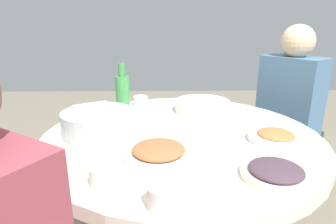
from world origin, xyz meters
The scene contains 12 objects.
round_dining_table centered at (0.00, 0.00, 0.66)m, with size 1.14×1.14×0.77m.
rice_bowl centered at (-0.34, 0.00, 0.83)m, with size 0.29×0.29×0.11m.
soup_bowl centered at (0.13, 0.29, 0.80)m, with size 0.28×0.28×0.06m.
dish_eggplant centered at (0.26, -0.36, 0.79)m, with size 0.21×0.21×0.04m.
dish_stirfry centered at (-0.09, -0.22, 0.79)m, with size 0.25×0.25×0.05m.
dish_tofu_braise centered at (0.36, -0.09, 0.79)m, with size 0.21×0.21×0.04m.
green_bottle centered at (-0.27, 0.28, 0.88)m, with size 0.07×0.07×0.25m.
tea_cup_near centered at (-0.20, 0.41, 0.80)m, with size 0.08×0.08×0.05m, color white.
tea_cup_far centered at (-0.09, -0.50, 0.81)m, with size 0.06×0.06×0.06m, color silver.
tea_cup_side centered at (-0.25, -0.40, 0.81)m, with size 0.06×0.06×0.06m, color silver.
stool_for_diner_right centered at (0.69, 0.54, 0.22)m, with size 0.30×0.30×0.45m, color brown.
diner_right centered at (0.69, 0.54, 0.76)m, with size 0.47×0.46×0.76m.
Camera 1 is at (-0.08, -1.11, 1.22)m, focal length 30.68 mm.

